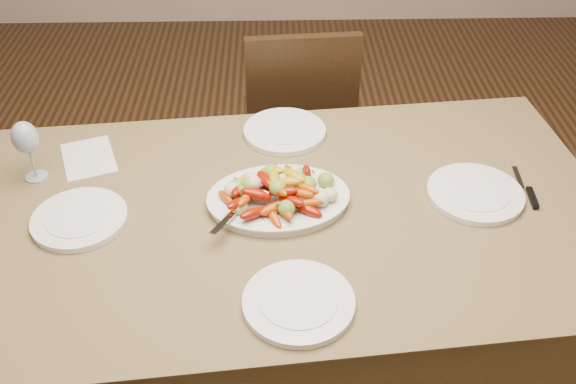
# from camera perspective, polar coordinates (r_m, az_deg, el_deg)

# --- Properties ---
(floor) EXTENTS (6.00, 6.00, 0.00)m
(floor) POSITION_cam_1_polar(r_m,az_deg,el_deg) (2.38, -1.58, -15.14)
(floor) COLOR #3D2512
(floor) RESTS_ON ground
(dining_table) EXTENTS (1.93, 1.21, 0.76)m
(dining_table) POSITION_cam_1_polar(r_m,az_deg,el_deg) (2.07, -0.00, -9.60)
(dining_table) COLOR brown
(dining_table) RESTS_ON ground
(chair_far) EXTENTS (0.45, 0.45, 0.95)m
(chair_far) POSITION_cam_1_polar(r_m,az_deg,el_deg) (2.70, 0.76, 6.22)
(chair_far) COLOR black
(chair_far) RESTS_ON ground
(serving_platter) EXTENTS (0.42, 0.33, 0.02)m
(serving_platter) POSITION_cam_1_polar(r_m,az_deg,el_deg) (1.82, -0.86, -0.75)
(serving_platter) COLOR white
(serving_platter) RESTS_ON dining_table
(roasted_vegetables) EXTENTS (0.34, 0.25, 0.09)m
(roasted_vegetables) POSITION_cam_1_polar(r_m,az_deg,el_deg) (1.78, -0.87, 0.67)
(roasted_vegetables) COLOR #7C0E02
(roasted_vegetables) RESTS_ON serving_platter
(serving_spoon) EXTENTS (0.28, 0.18, 0.03)m
(serving_spoon) POSITION_cam_1_polar(r_m,az_deg,el_deg) (1.76, -2.84, -0.74)
(serving_spoon) COLOR #9EA0A8
(serving_spoon) RESTS_ON serving_platter
(plate_left) EXTENTS (0.26, 0.26, 0.02)m
(plate_left) POSITION_cam_1_polar(r_m,az_deg,el_deg) (1.85, -18.05, -2.30)
(plate_left) COLOR white
(plate_left) RESTS_ON dining_table
(plate_right) EXTENTS (0.28, 0.28, 0.02)m
(plate_right) POSITION_cam_1_polar(r_m,az_deg,el_deg) (1.92, 16.29, -0.14)
(plate_right) COLOR white
(plate_right) RESTS_ON dining_table
(plate_far) EXTENTS (0.27, 0.27, 0.02)m
(plate_far) POSITION_cam_1_polar(r_m,az_deg,el_deg) (2.11, -0.30, 5.41)
(plate_far) COLOR white
(plate_far) RESTS_ON dining_table
(plate_near) EXTENTS (0.27, 0.27, 0.02)m
(plate_near) POSITION_cam_1_polar(r_m,az_deg,el_deg) (1.54, 0.94, -9.78)
(plate_near) COLOR white
(plate_near) RESTS_ON dining_table
(wine_glass) EXTENTS (0.08, 0.08, 0.20)m
(wine_glass) POSITION_cam_1_polar(r_m,az_deg,el_deg) (2.01, -22.07, 3.54)
(wine_glass) COLOR #8C99A5
(wine_glass) RESTS_ON dining_table
(menu_card) EXTENTS (0.21, 0.25, 0.00)m
(menu_card) POSITION_cam_1_polar(r_m,az_deg,el_deg) (2.09, -17.31, 2.93)
(menu_card) COLOR silver
(menu_card) RESTS_ON dining_table
(table_knife) EXTENTS (0.03, 0.20, 0.01)m
(table_knife) POSITION_cam_1_polar(r_m,az_deg,el_deg) (1.99, 20.36, 0.23)
(table_knife) COLOR #9EA0A8
(table_knife) RESTS_ON dining_table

